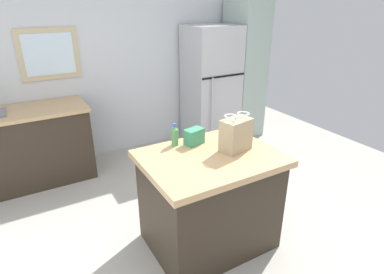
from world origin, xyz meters
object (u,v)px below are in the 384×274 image
object	(u,v)px
kitchen_island	(209,200)
bottle	(175,136)
refrigerator	(211,86)
small_box	(194,136)
shopping_bag	(236,134)
tall_cabinet	(244,71)

from	to	relation	value
kitchen_island	bottle	bearing A→B (deg)	115.49
refrigerator	bottle	world-z (taller)	refrigerator
small_box	bottle	xyz separation A→B (m)	(-0.16, 0.06, 0.02)
shopping_bag	refrigerator	bearing A→B (deg)	62.16
kitchen_island	small_box	xyz separation A→B (m)	(0.00, 0.26, 0.50)
kitchen_island	tall_cabinet	bearing A→B (deg)	45.90
refrigerator	small_box	size ratio (longest dim) A/B	10.37
kitchen_island	shopping_bag	bearing A→B (deg)	-3.66
tall_cabinet	bottle	size ratio (longest dim) A/B	10.25
tall_cabinet	shopping_bag	xyz separation A→B (m)	(-1.65, -1.96, 0.00)
shopping_bag	small_box	distance (m)	0.37
refrigerator	shopping_bag	bearing A→B (deg)	-117.84
bottle	refrigerator	bearing A→B (deg)	48.56
kitchen_island	small_box	world-z (taller)	small_box
tall_cabinet	shopping_bag	distance (m)	2.56
kitchen_island	tall_cabinet	distance (m)	2.77
tall_cabinet	small_box	bearing A→B (deg)	-138.24
kitchen_island	refrigerator	world-z (taller)	refrigerator
tall_cabinet	shopping_bag	world-z (taller)	tall_cabinet
kitchen_island	refrigerator	bearing A→B (deg)	56.80
small_box	bottle	bearing A→B (deg)	157.47
kitchen_island	shopping_bag	world-z (taller)	shopping_bag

